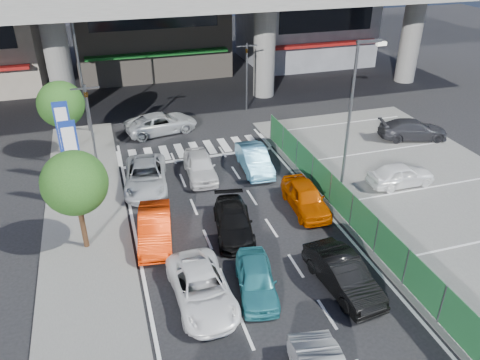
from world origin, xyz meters
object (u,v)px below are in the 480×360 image
object	(u,v)px
sedan_black_mid	(233,221)
signboard_near	(72,152)
traffic_light_left	(88,107)
tree_far	(61,104)
traffic_light_right	(247,60)
sedan_white_front_mid	(200,166)
parked_sedan_white	(401,175)
wagon_silver_front_left	(146,176)
taxi_teal_mid	(256,279)
street_lamp_left	(82,65)
taxi_orange_left	(155,228)
kei_truck_front_right	(254,159)
traffic_cone	(345,207)
hatch_black_mid_right	(343,274)
street_lamp_right	(354,103)
taxi_orange_right	(306,197)
sedan_white_mid_left	(202,288)
parked_sedan_dgrey	(413,129)
signboard_far	(64,130)
tree_near	(75,183)
crossing_wagon_silver	(161,123)

from	to	relation	value
sedan_black_mid	signboard_near	bearing A→B (deg)	155.17
traffic_light_left	tree_far	size ratio (longest dim) A/B	1.08
traffic_light_right	sedan_white_front_mid	bearing A→B (deg)	-121.46
parked_sedan_white	wagon_silver_front_left	bearing A→B (deg)	73.71
taxi_teal_mid	street_lamp_left	bearing A→B (deg)	117.88
taxi_orange_left	sedan_black_mid	xyz separation A→B (m)	(3.64, -0.43, -0.08)
sedan_white_front_mid	kei_truck_front_right	bearing A→B (deg)	1.01
signboard_near	taxi_teal_mid	distance (m)	11.44
traffic_light_right	signboard_near	bearing A→B (deg)	-139.09
street_lamp_left	kei_truck_front_right	bearing A→B (deg)	-44.59
sedan_white_front_mid	traffic_cone	distance (m)	8.62
sedan_white_front_mid	traffic_light_right	bearing A→B (deg)	61.94
taxi_orange_left	kei_truck_front_right	xyz separation A→B (m)	(6.66, 5.39, 0.00)
traffic_light_right	tree_far	distance (m)	14.05
taxi_orange_left	parked_sedan_white	distance (m)	13.92
hatch_black_mid_right	traffic_light_left	bearing A→B (deg)	117.84
street_lamp_right	taxi_teal_mid	distance (m)	11.22
taxi_orange_right	traffic_cone	world-z (taller)	taxi_orange_right
tree_far	parked_sedan_white	xyz separation A→B (m)	(17.77, -9.71, -2.68)
traffic_light_left	traffic_cone	xyz separation A→B (m)	(11.80, -8.89, -3.53)
sedan_white_mid_left	taxi_orange_left	world-z (taller)	taxi_orange_left
taxi_orange_right	parked_sedan_dgrey	distance (m)	12.22
signboard_far	taxi_teal_mid	world-z (taller)	signboard_far
wagon_silver_front_left	traffic_cone	size ratio (longest dim) A/B	7.02
street_lamp_left	tree_near	xyz separation A→B (m)	(-0.67, -14.00, -1.38)
hatch_black_mid_right	kei_truck_front_right	bearing A→B (deg)	85.05
signboard_near	hatch_black_mid_right	distance (m)	14.23
traffic_light_left	taxi_teal_mid	xyz separation A→B (m)	(5.64, -13.00, -3.31)
crossing_wagon_silver	hatch_black_mid_right	bearing A→B (deg)	-176.19
signboard_far	taxi_teal_mid	size ratio (longest dim) A/B	1.28
traffic_light_right	sedan_white_front_mid	distance (m)	11.96
tree_far	taxi_teal_mid	size ratio (longest dim) A/B	1.31
signboard_near	tree_far	bearing A→B (deg)	95.27
signboard_far	sedan_white_mid_left	world-z (taller)	signboard_far
street_lamp_right	taxi_teal_mid	xyz separation A→B (m)	(-7.73, -7.00, -4.15)
hatch_black_mid_right	parked_sedan_dgrey	xyz separation A→B (m)	(11.69, 11.95, 0.03)
sedan_black_mid	hatch_black_mid_right	bearing A→B (deg)	-48.80
sedan_black_mid	traffic_cone	size ratio (longest dim) A/B	5.97
tree_far	taxi_orange_right	distance (m)	15.84
taxi_teal_mid	crossing_wagon_silver	size ratio (longest dim) A/B	0.73
kei_truck_front_right	signboard_near	bearing A→B (deg)	-170.40
crossing_wagon_silver	parked_sedan_dgrey	size ratio (longest dim) A/B	1.09
signboard_near	street_lamp_left	bearing A→B (deg)	85.01
wagon_silver_front_left	taxi_teal_mid	bearing A→B (deg)	-65.28
taxi_orange_right	traffic_cone	size ratio (longest dim) A/B	5.77
signboard_near	signboard_far	world-z (taller)	same
kei_truck_front_right	crossing_wagon_silver	xyz separation A→B (m)	(-4.39, 7.38, 0.01)
kei_truck_front_right	parked_sedan_white	size ratio (longest dim) A/B	1.11
parked_sedan_white	street_lamp_left	bearing A→B (deg)	51.23
traffic_light_left	taxi_orange_left	world-z (taller)	traffic_light_left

